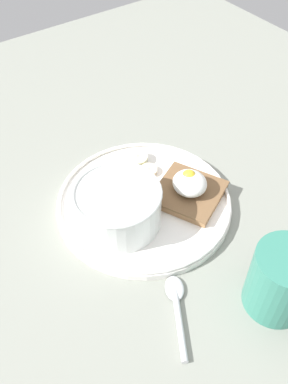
% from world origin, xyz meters
% --- Properties ---
extents(ground_plane, '(1.20, 1.20, 0.02)m').
position_xyz_m(ground_plane, '(0.00, 0.00, 0.01)').
color(ground_plane, gray).
rests_on(ground_plane, ground).
extents(plate, '(0.26, 0.26, 0.02)m').
position_xyz_m(plate, '(0.00, 0.00, 0.03)').
color(plate, white).
rests_on(plate, ground_plane).
extents(oatmeal_bowl, '(0.12, 0.12, 0.06)m').
position_xyz_m(oatmeal_bowl, '(-0.01, 0.05, 0.06)').
color(oatmeal_bowl, white).
rests_on(oatmeal_bowl, plate).
extents(toast_slice, '(0.12, 0.12, 0.01)m').
position_xyz_m(toast_slice, '(-0.03, -0.06, 0.04)').
color(toast_slice, brown).
rests_on(toast_slice, plate).
extents(poached_egg, '(0.05, 0.05, 0.03)m').
position_xyz_m(poached_egg, '(-0.03, -0.06, 0.06)').
color(poached_egg, white).
rests_on(poached_egg, toast_slice).
extents(banana_slice_front, '(0.04, 0.04, 0.02)m').
position_xyz_m(banana_slice_front, '(0.08, -0.01, 0.04)').
color(banana_slice_front, beige).
rests_on(banana_slice_front, plate).
extents(banana_slice_left, '(0.03, 0.03, 0.02)m').
position_xyz_m(banana_slice_left, '(0.06, -0.01, 0.04)').
color(banana_slice_left, beige).
rests_on(banana_slice_left, plate).
extents(banana_slice_back, '(0.04, 0.04, 0.01)m').
position_xyz_m(banana_slice_back, '(0.08, 0.02, 0.03)').
color(banana_slice_back, beige).
rests_on(banana_slice_back, plate).
extents(banana_slice_right, '(0.03, 0.03, 0.01)m').
position_xyz_m(banana_slice_right, '(0.05, -0.04, 0.03)').
color(banana_slice_right, '#F7E8C5').
rests_on(banana_slice_right, plate).
extents(banana_slice_inner, '(0.05, 0.05, 0.02)m').
position_xyz_m(banana_slice_inner, '(0.08, -0.04, 0.04)').
color(banana_slice_inner, beige).
rests_on(banana_slice_inner, plate).
extents(coffee_mug, '(0.11, 0.08, 0.09)m').
position_xyz_m(coffee_mug, '(-0.22, -0.04, 0.07)').
color(coffee_mug, '#347D69').
rests_on(coffee_mug, ground_plane).
extents(spoon, '(0.10, 0.07, 0.01)m').
position_xyz_m(spoon, '(-0.16, 0.06, 0.02)').
color(spoon, silver).
rests_on(spoon, ground_plane).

